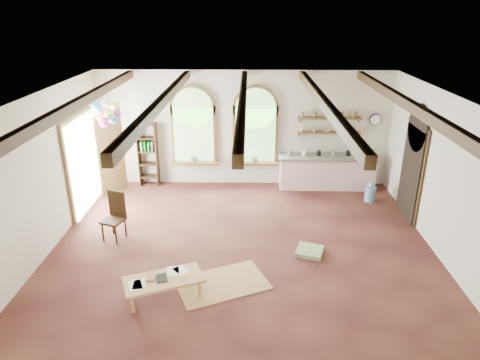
{
  "coord_description": "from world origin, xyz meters",
  "views": [
    {
      "loc": [
        0.12,
        -7.96,
        4.74
      ],
      "look_at": [
        -0.06,
        0.6,
        1.26
      ],
      "focal_mm": 32.0,
      "sensor_mm": 36.0,
      "label": 1
    }
  ],
  "objects_px": {
    "balloon_cluster": "(105,113)",
    "kitchen_counter": "(327,172)",
    "coffee_table": "(164,281)",
    "side_chair": "(115,226)"
  },
  "relations": [
    {
      "from": "balloon_cluster",
      "to": "kitchen_counter",
      "type": "bearing_deg",
      "value": 8.93
    },
    {
      "from": "coffee_table",
      "to": "kitchen_counter",
      "type": "bearing_deg",
      "value": 54.0
    },
    {
      "from": "coffee_table",
      "to": "side_chair",
      "type": "relative_size",
      "value": 1.37
    },
    {
      "from": "coffee_table",
      "to": "balloon_cluster",
      "type": "xyz_separation_m",
      "value": [
        -2.08,
        4.1,
        1.99
      ]
    },
    {
      "from": "side_chair",
      "to": "balloon_cluster",
      "type": "height_order",
      "value": "balloon_cluster"
    },
    {
      "from": "kitchen_counter",
      "to": "balloon_cluster",
      "type": "bearing_deg",
      "value": -171.07
    },
    {
      "from": "kitchen_counter",
      "to": "side_chair",
      "type": "distance_m",
      "value": 5.9
    },
    {
      "from": "kitchen_counter",
      "to": "coffee_table",
      "type": "height_order",
      "value": "kitchen_counter"
    },
    {
      "from": "coffee_table",
      "to": "balloon_cluster",
      "type": "height_order",
      "value": "balloon_cluster"
    },
    {
      "from": "kitchen_counter",
      "to": "coffee_table",
      "type": "relative_size",
      "value": 1.82
    }
  ]
}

